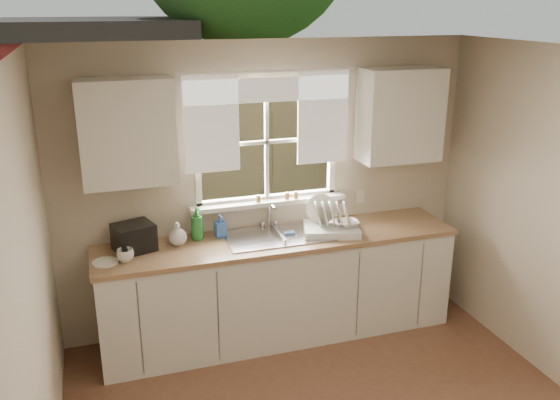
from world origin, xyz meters
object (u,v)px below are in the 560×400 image
object	(u,v)px
black_appliance	(134,237)
soap_bottle_a	(197,224)
cup	(125,255)
dish_rack	(331,224)

from	to	relation	value
black_appliance	soap_bottle_a	bearing A→B (deg)	-10.28
cup	black_appliance	world-z (taller)	black_appliance
cup	black_appliance	size ratio (longest dim) A/B	0.44
soap_bottle_a	black_appliance	world-z (taller)	soap_bottle_a
cup	dish_rack	bearing A→B (deg)	-7.03
soap_bottle_a	cup	xyz separation A→B (m)	(-0.60, -0.27, -0.09)
dish_rack	cup	size ratio (longest dim) A/B	4.29
dish_rack	soap_bottle_a	xyz separation A→B (m)	(-1.11, 0.20, 0.07)
dish_rack	soap_bottle_a	distance (m)	1.13
cup	black_appliance	bearing A→B (deg)	58.10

